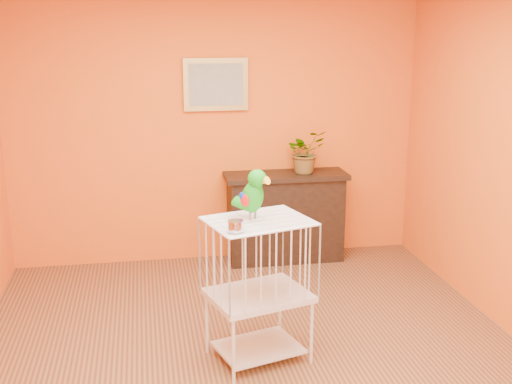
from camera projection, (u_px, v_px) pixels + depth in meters
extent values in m
plane|color=brown|center=(257.00, 367.00, 4.45)|extent=(4.50, 4.50, 0.00)
plane|color=#E15515|center=(216.00, 131.00, 6.27)|extent=(4.00, 0.00, 4.00)
plane|color=#E15515|center=(386.00, 359.00, 1.98)|extent=(4.00, 0.00, 4.00)
cube|color=black|center=(285.00, 219.00, 6.40)|extent=(1.13, 0.38, 0.84)
cube|color=black|center=(286.00, 176.00, 6.29)|extent=(1.20, 0.43, 0.05)
cube|color=black|center=(289.00, 224.00, 6.24)|extent=(0.79, 0.02, 0.42)
cube|color=#5C2A1A|center=(263.00, 231.00, 6.34)|extent=(0.05, 0.17, 0.26)
cube|color=#324120|center=(271.00, 230.00, 6.35)|extent=(0.05, 0.17, 0.26)
cube|color=#5C2A1A|center=(279.00, 230.00, 6.37)|extent=(0.05, 0.17, 0.26)
cube|color=#324120|center=(288.00, 229.00, 6.38)|extent=(0.05, 0.17, 0.26)
cube|color=#5C2A1A|center=(297.00, 229.00, 6.40)|extent=(0.05, 0.17, 0.26)
imported|color=#26722D|center=(306.00, 157.00, 6.24)|extent=(0.50, 0.52, 0.33)
cube|color=#A2843A|center=(216.00, 85.00, 6.12)|extent=(0.62, 0.03, 0.50)
cube|color=gray|center=(216.00, 85.00, 6.11)|extent=(0.52, 0.01, 0.40)
cube|color=beige|center=(258.00, 347.00, 4.56)|extent=(0.66, 0.57, 0.02)
cube|color=beige|center=(258.00, 295.00, 4.46)|extent=(0.78, 0.68, 0.04)
cube|color=beige|center=(259.00, 221.00, 4.32)|extent=(0.78, 0.68, 0.01)
cylinder|color=beige|center=(233.00, 352.00, 4.19)|extent=(0.02, 0.02, 0.46)
cylinder|color=beige|center=(312.00, 333.00, 4.45)|extent=(0.02, 0.02, 0.46)
cylinder|color=beige|center=(207.00, 324.00, 4.59)|extent=(0.02, 0.02, 0.46)
cylinder|color=beige|center=(280.00, 308.00, 4.85)|extent=(0.02, 0.02, 0.46)
cylinder|color=silver|center=(236.00, 226.00, 4.06)|extent=(0.10, 0.10, 0.07)
cylinder|color=#59544C|center=(250.00, 217.00, 4.32)|extent=(0.02, 0.02, 0.05)
cylinder|color=#59544C|center=(255.00, 215.00, 4.37)|extent=(0.02, 0.02, 0.05)
ellipsoid|color=#0E860E|center=(253.00, 197.00, 4.31)|extent=(0.23, 0.23, 0.25)
ellipsoid|color=#0E860E|center=(257.00, 179.00, 4.25)|extent=(0.18, 0.18, 0.12)
cone|color=orange|center=(264.00, 182.00, 4.22)|extent=(0.10, 0.10, 0.08)
cone|color=black|center=(262.00, 185.00, 4.24)|extent=(0.04, 0.04, 0.03)
sphere|color=black|center=(256.00, 178.00, 4.21)|extent=(0.02, 0.02, 0.02)
sphere|color=black|center=(264.00, 176.00, 4.27)|extent=(0.02, 0.02, 0.02)
ellipsoid|color=#A50C0C|center=(245.00, 201.00, 4.27)|extent=(0.07, 0.08, 0.09)
ellipsoid|color=navy|center=(258.00, 196.00, 4.37)|extent=(0.07, 0.08, 0.09)
cone|color=#0E860E|center=(243.00, 207.00, 4.38)|extent=(0.17, 0.18, 0.14)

